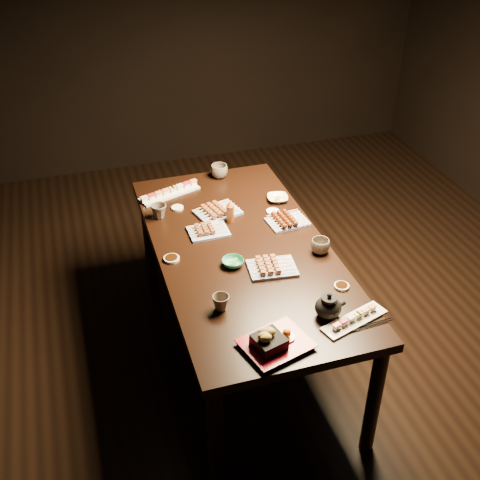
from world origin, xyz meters
name	(u,v)px	position (x,y,z in m)	size (l,w,h in m)	color
ground	(305,321)	(0.00, 0.00, 0.00)	(5.00, 5.00, 0.00)	black
dining_table	(243,302)	(-0.46, -0.14, 0.38)	(0.90, 1.80, 0.75)	black
sushi_platter_near	(354,318)	(-0.16, -0.84, 0.77)	(0.33, 0.09, 0.04)	white
sushi_platter_far	(169,191)	(-0.72, 0.55, 0.77)	(0.38, 0.11, 0.05)	white
yakitori_plate_center	(208,228)	(-0.60, 0.07, 0.78)	(0.22, 0.16, 0.06)	#828EB6
yakitori_plate_right	(272,265)	(-0.38, -0.36, 0.78)	(0.24, 0.17, 0.06)	#828EB6
yakitori_plate_left	(218,209)	(-0.49, 0.25, 0.78)	(0.24, 0.18, 0.06)	#828EB6
tsukune_plate	(288,219)	(-0.15, 0.03, 0.78)	(0.22, 0.16, 0.06)	#828EB6
edamame_bowl_green	(233,262)	(-0.56, -0.27, 0.77)	(0.11, 0.11, 0.03)	#329A75
edamame_bowl_cream	(278,198)	(-0.11, 0.28, 0.77)	(0.12, 0.12, 0.03)	beige
tempura_tray	(276,338)	(-0.55, -0.88, 0.80)	(0.28, 0.23, 0.10)	black
teacup_near_left	(221,303)	(-0.71, -0.58, 0.79)	(0.08, 0.08, 0.07)	#52493F
teacup_mid_right	(320,246)	(-0.09, -0.29, 0.79)	(0.10, 0.10, 0.08)	#52493F
teacup_far_left	(159,211)	(-0.83, 0.30, 0.79)	(0.09, 0.09, 0.08)	#52493F
teacup_far_right	(219,171)	(-0.37, 0.67, 0.79)	(0.11, 0.11, 0.09)	#52493F
teapot	(328,305)	(-0.25, -0.76, 0.81)	(0.14, 0.14, 0.12)	black
condiment_bottle	(230,211)	(-0.45, 0.14, 0.82)	(0.04, 0.04, 0.14)	#692E0E
sauce_dish_west	(172,259)	(-0.85, -0.13, 0.76)	(0.08, 0.08, 0.01)	white
sauce_dish_east	(273,212)	(-0.19, 0.16, 0.76)	(0.08, 0.08, 0.01)	white
sauce_dish_se	(342,286)	(-0.10, -0.59, 0.76)	(0.07, 0.07, 0.01)	white
sauce_dish_nw	(177,208)	(-0.71, 0.37, 0.76)	(0.07, 0.07, 0.01)	white
chopsticks_near	(286,349)	(-0.51, -0.91, 0.75)	(0.22, 0.02, 0.01)	black
chopsticks_se	(370,325)	(-0.10, -0.89, 0.75)	(0.23, 0.02, 0.01)	black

